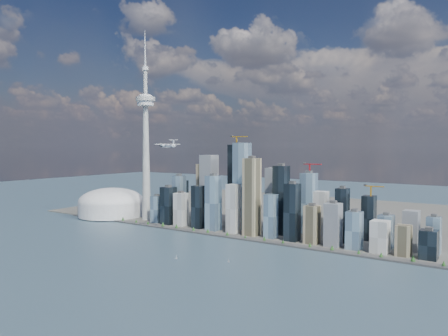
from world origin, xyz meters
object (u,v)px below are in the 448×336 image
Objects in this scene: dome_stadium at (112,204)px; airplane at (168,145)px; needle_tower at (146,140)px; sailboat_east at (229,261)px; sailboat_west at (176,257)px.

airplane reaches higher than dome_stadium.
sailboat_east is at bearing -28.32° from needle_tower.
airplane reaches higher than sailboat_east.
airplane is at bearing -21.48° from dome_stadium.
dome_stadium is at bearing -179.23° from airplane.
sailboat_west is at bearing -28.73° from dome_stadium.
needle_tower reaches higher than airplane.
airplane is (361.43, -142.23, 181.12)m from dome_stadium.
needle_tower reaches higher than dome_stadium.
sailboat_east is (233.17, -92.77, -217.86)m from airplane.
sailboat_east is (594.60, -235.00, -36.74)m from dome_stadium.
sailboat_east is at bearing 0.56° from airplane.
dome_stadium is 2.83× the size of airplane.
dome_stadium is 428.56m from airplane.
airplane is 8.05× the size of sailboat_west.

